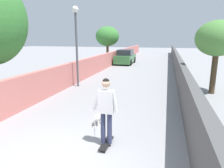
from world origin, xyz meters
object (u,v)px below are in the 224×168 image
at_px(tree_left_mid, 107,36).
at_px(person_skateboarder, 106,106).
at_px(tree_right_near, 218,39).
at_px(lamp_post, 76,33).
at_px(dog, 98,116).
at_px(skateboard, 106,143).
at_px(car_near, 125,57).

height_order(tree_left_mid, person_skateboarder, tree_left_mid).
distance_m(tree_right_near, lamp_post, 7.38).
bearing_deg(person_skateboarder, dog, 27.69).
height_order(skateboard, person_skateboarder, person_skateboarder).
bearing_deg(lamp_post, person_skateboarder, -149.42).
distance_m(lamp_post, car_near, 11.30).
height_order(lamp_post, car_near, lamp_post).
distance_m(skateboard, person_skateboarder, 1.06).
xyz_separation_m(lamp_post, person_skateboarder, (-6.07, -3.58, -1.95)).
xyz_separation_m(tree_right_near, car_near, (10.66, 6.76, -2.06)).
bearing_deg(tree_left_mid, lamp_post, -171.96).
height_order(skateboard, dog, dog).
xyz_separation_m(tree_left_mid, car_near, (-0.84, -2.28, -2.21)).
bearing_deg(lamp_post, tree_left_mid, 8.04).
relative_size(tree_left_mid, dog, 2.58).
relative_size(lamp_post, skateboard, 5.65).
bearing_deg(person_skateboarder, tree_left_mid, 16.35).
relative_size(person_skateboarder, car_near, 0.44).
xyz_separation_m(tree_left_mid, person_skateboarder, (-17.94, -5.26, -1.80)).
height_order(tree_left_mid, skateboard, tree_left_mid).
bearing_deg(tree_left_mid, dog, -164.58).
bearing_deg(tree_right_near, tree_left_mid, 38.18).
relative_size(tree_right_near, skateboard, 4.59).
bearing_deg(dog, skateboard, -152.31).
bearing_deg(tree_right_near, skateboard, 149.60).
bearing_deg(skateboard, dog, 27.69).
distance_m(skateboard, car_near, 17.37).
height_order(dog, car_near, car_near).
distance_m(tree_left_mid, skateboard, 18.92).
distance_m(lamp_post, person_skateboarder, 7.31).
xyz_separation_m(tree_right_near, person_skateboarder, (-6.44, 3.78, -1.64)).
xyz_separation_m(tree_right_near, dog, (-5.18, 4.44, -2.50)).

